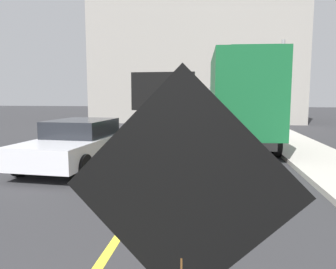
{
  "coord_description": "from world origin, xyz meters",
  "views": [
    {
      "loc": [
        1.36,
        0.43,
        2.13
      ],
      "look_at": [
        0.47,
        7.09,
        1.31
      ],
      "focal_mm": 34.44,
      "sensor_mm": 36.0,
      "label": 1
    }
  ],
  "objects": [
    {
      "name": "traffic_cone_mid_lane",
      "position": [
        0.79,
        5.96,
        0.38
      ],
      "size": [
        0.36,
        0.36,
        0.78
      ],
      "color": "black",
      "rests_on": "ground"
    },
    {
      "name": "roadwork_sign",
      "position": [
        1.18,
        2.48,
        1.47
      ],
      "size": [
        1.63,
        0.16,
        2.33
      ],
      "color": "#593819",
      "rests_on": "ground"
    },
    {
      "name": "pickup_car",
      "position": [
        -2.59,
        9.66,
        0.7
      ],
      "size": [
        2.29,
        4.76,
        1.38
      ],
      "color": "silver",
      "rests_on": "ground"
    },
    {
      "name": "arrow_board_trailer",
      "position": [
        0.16,
        8.44,
        0.48
      ],
      "size": [
        1.6,
        1.85,
        2.7
      ],
      "color": "orange",
      "rests_on": "ground"
    },
    {
      "name": "box_truck",
      "position": [
        2.47,
        13.72,
        1.92
      ],
      "size": [
        2.57,
        7.65,
        3.6
      ],
      "color": "black",
      "rests_on": "ground"
    },
    {
      "name": "highway_guide_sign",
      "position": [
        4.28,
        18.33,
        3.42
      ],
      "size": [
        2.79,
        0.28,
        5.0
      ],
      "color": "gray",
      "rests_on": "ground"
    },
    {
      "name": "far_building_block",
      "position": [
        0.07,
        28.95,
        4.65
      ],
      "size": [
        16.15,
        9.62,
        9.3
      ],
      "primitive_type": "cube",
      "color": "gray",
      "rests_on": "ground"
    },
    {
      "name": "lane_center_stripe",
      "position": [
        0.0,
        6.0,
        0.0
      ],
      "size": [
        0.14,
        36.0,
        0.01
      ],
      "primitive_type": "cube",
      "color": "yellow",
      "rests_on": "ground"
    },
    {
      "name": "traffic_cone_near_sign",
      "position": [
        0.99,
        3.77,
        0.38
      ],
      "size": [
        0.36,
        0.36,
        0.78
      ],
      "color": "black",
      "rests_on": "ground"
    }
  ]
}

